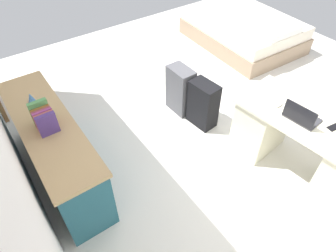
% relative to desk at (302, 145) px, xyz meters
% --- Properties ---
extents(ground_plane, '(6.07, 6.07, 0.00)m').
position_rel_desk_xyz_m(ground_plane, '(1.27, -0.04, -0.38)').
color(ground_plane, silver).
extents(desk, '(1.50, 0.82, 0.74)m').
position_rel_desk_xyz_m(desk, '(0.00, 0.00, 0.00)').
color(desk, beige).
rests_on(desk, ground_plane).
extents(credenza, '(1.80, 0.48, 0.76)m').
position_rel_desk_xyz_m(credenza, '(1.41, 2.11, -0.00)').
color(credenza, '#235B6B').
rests_on(credenza, ground_plane).
extents(bed, '(1.95, 1.47, 0.58)m').
position_rel_desk_xyz_m(bed, '(2.38, -1.60, -0.14)').
color(bed, gray).
rests_on(bed, ground_plane).
extents(suitcase_black, '(0.38, 0.26, 0.61)m').
position_rel_desk_xyz_m(suitcase_black, '(1.17, 0.35, -0.08)').
color(suitcase_black, black).
rests_on(suitcase_black, ground_plane).
extents(suitcase_spare_grey, '(0.37, 0.23, 0.64)m').
position_rel_desk_xyz_m(suitcase_spare_grey, '(1.55, 0.41, -0.07)').
color(suitcase_spare_grey, '#4C4C51').
rests_on(suitcase_spare_grey, ground_plane).
extents(laptop, '(0.33, 0.25, 0.21)m').
position_rel_desk_xyz_m(laptop, '(0.07, 0.11, 0.40)').
color(laptop, '#333338').
rests_on(laptop, desk).
extents(computer_mouse, '(0.07, 0.11, 0.03)m').
position_rel_desk_xyz_m(computer_mouse, '(0.34, 0.10, 0.37)').
color(computer_mouse, white).
rests_on(computer_mouse, desk).
extents(cell_phone_near_laptop, '(0.08, 0.14, 0.01)m').
position_rel_desk_xyz_m(cell_phone_near_laptop, '(-0.18, -0.07, 0.36)').
color(cell_phone_near_laptop, black).
rests_on(cell_phone_near_laptop, desk).
extents(book_row, '(0.24, 0.17, 0.23)m').
position_rel_desk_xyz_m(book_row, '(1.34, 2.11, 0.48)').
color(book_row, '#463174').
rests_on(book_row, credenza).
extents(figurine_small, '(0.08, 0.08, 0.11)m').
position_rel_desk_xyz_m(figurine_small, '(1.78, 2.11, 0.43)').
color(figurine_small, '#4C7FBF').
rests_on(figurine_small, credenza).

